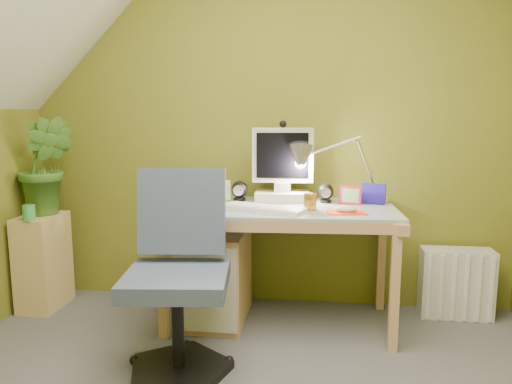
# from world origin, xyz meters

# --- Properties ---
(wall_back) EXTENTS (3.20, 0.01, 2.40)m
(wall_back) POSITION_xyz_m (0.00, 1.60, 1.20)
(wall_back) COLOR olive
(wall_back) RESTS_ON floor
(desk) EXTENTS (1.40, 0.76, 0.73)m
(desk) POSITION_xyz_m (0.11, 1.23, 0.36)
(desk) COLOR tan
(desk) RESTS_ON floor
(monitor) EXTENTS (0.39, 0.24, 0.52)m
(monitor) POSITION_xyz_m (0.11, 1.41, 0.99)
(monitor) COLOR #BCB5A9
(monitor) RESTS_ON desk
(speaker_left) EXTENTS (0.13, 0.13, 0.13)m
(speaker_left) POSITION_xyz_m (-0.16, 1.39, 0.79)
(speaker_left) COLOR black
(speaker_left) RESTS_ON desk
(speaker_right) EXTENTS (0.11, 0.11, 0.12)m
(speaker_right) POSITION_xyz_m (0.38, 1.39, 0.79)
(speaker_right) COLOR black
(speaker_right) RESTS_ON desk
(keyboard) EXTENTS (0.49, 0.30, 0.02)m
(keyboard) POSITION_xyz_m (0.03, 1.09, 0.74)
(keyboard) COLOR white
(keyboard) RESTS_ON desk
(mousepad) EXTENTS (0.24, 0.18, 0.01)m
(mousepad) POSITION_xyz_m (0.49, 1.09, 0.73)
(mousepad) COLOR #E24123
(mousepad) RESTS_ON desk
(mouse) EXTENTS (0.12, 0.08, 0.04)m
(mouse) POSITION_xyz_m (0.49, 1.09, 0.75)
(mouse) COLOR silver
(mouse) RESTS_ON mousepad
(amber_tumbler) EXTENTS (0.08, 0.08, 0.10)m
(amber_tumbler) POSITION_xyz_m (0.29, 1.15, 0.78)
(amber_tumbler) COLOR #976315
(amber_tumbler) RESTS_ON desk
(candle_cluster) EXTENTS (0.16, 0.15, 0.11)m
(candle_cluster) POSITION_xyz_m (-0.49, 1.24, 0.79)
(candle_cluster) COLOR red
(candle_cluster) RESTS_ON desk
(photo_frame_red) EXTENTS (0.13, 0.04, 0.11)m
(photo_frame_red) POSITION_xyz_m (0.53, 1.35, 0.78)
(photo_frame_red) COLOR red
(photo_frame_red) RESTS_ON desk
(photo_frame_blue) EXTENTS (0.15, 0.06, 0.13)m
(photo_frame_blue) POSITION_xyz_m (0.67, 1.39, 0.79)
(photo_frame_blue) COLOR #21169C
(photo_frame_blue) RESTS_ON desk
(photo_frame_green) EXTENTS (0.15, 0.07, 0.13)m
(photo_frame_green) POSITION_xyz_m (-0.29, 1.37, 0.79)
(photo_frame_green) COLOR #B0C98A
(photo_frame_green) RESTS_ON desk
(desk_lamp) EXTENTS (0.57, 0.28, 0.59)m
(desk_lamp) POSITION_xyz_m (0.56, 1.41, 1.03)
(desk_lamp) COLOR silver
(desk_lamp) RESTS_ON desk
(side_ledge) EXTENTS (0.23, 0.36, 0.62)m
(side_ledge) POSITION_xyz_m (-1.45, 1.27, 0.31)
(side_ledge) COLOR tan
(side_ledge) RESTS_ON floor
(potted_plant) EXTENTS (0.39, 0.34, 0.63)m
(potted_plant) POSITION_xyz_m (-1.42, 1.32, 0.94)
(potted_plant) COLOR #3E6F25
(potted_plant) RESTS_ON side_ledge
(green_cup) EXTENTS (0.09, 0.09, 0.10)m
(green_cup) POSITION_xyz_m (-1.43, 1.12, 0.67)
(green_cup) COLOR green
(green_cup) RESTS_ON side_ledge
(task_chair) EXTENTS (0.62, 0.62, 1.01)m
(task_chair) POSITION_xyz_m (-0.33, 0.55, 0.50)
(task_chair) COLOR #3F4D68
(task_chair) RESTS_ON floor
(radiator) EXTENTS (0.44, 0.18, 0.44)m
(radiator) POSITION_xyz_m (1.21, 1.46, 0.22)
(radiator) COLOR silver
(radiator) RESTS_ON floor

